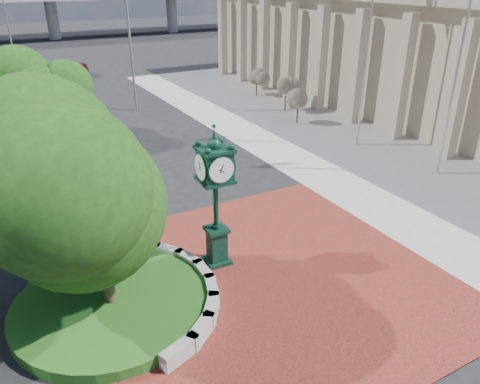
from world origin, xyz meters
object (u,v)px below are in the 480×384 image
object	(u,v)px
post_clock	(216,193)
parked_car	(79,70)
flagpole_b	(367,48)
street_lamp_near	(132,33)
flagpole_a	(458,65)
street_lamp_far	(10,25)

from	to	relation	value
post_clock	parked_car	bearing A→B (deg)	85.58
post_clock	flagpole_b	xyz separation A→B (m)	(13.41, 7.42, 2.96)
post_clock	street_lamp_near	bearing A→B (deg)	79.21
post_clock	street_lamp_near	size ratio (longest dim) A/B	0.54
parked_car	flagpole_a	bearing A→B (deg)	-52.36
flagpole_b	street_lamp_far	size ratio (longest dim) A/B	1.33
parked_car	flagpole_b	xyz separation A→B (m)	(10.54, -29.69, 5.15)
flagpole_a	street_lamp_far	bearing A→B (deg)	113.26
flagpole_b	street_lamp_far	world-z (taller)	flagpole_b
flagpole_a	flagpole_b	xyz separation A→B (m)	(-0.59, 5.60, 0.15)
parked_car	flagpole_b	distance (m)	31.93
parked_car	street_lamp_near	world-z (taller)	street_lamp_near
post_clock	street_lamp_far	bearing A→B (deg)	93.49
street_lamp_far	street_lamp_near	bearing A→B (deg)	-69.93
parked_car	flagpole_b	world-z (taller)	flagpole_b
street_lamp_far	parked_car	bearing A→B (deg)	-29.14
post_clock	parked_car	size ratio (longest dim) A/B	1.31
post_clock	flagpole_a	distance (m)	14.40
post_clock	flagpole_a	size ratio (longest dim) A/B	0.47
flagpole_b	street_lamp_near	distance (m)	17.20
parked_car	street_lamp_near	size ratio (longest dim) A/B	0.41
parked_car	street_lamp_near	xyz separation A→B (m)	(1.31, -15.18, 5.00)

